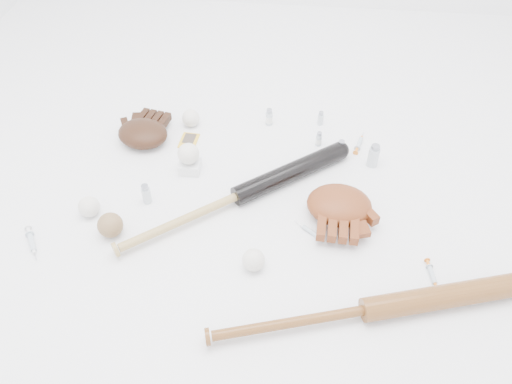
# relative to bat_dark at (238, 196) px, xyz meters

# --- Properties ---
(bat_dark) EXTENTS (0.79, 0.63, 0.07)m
(bat_dark) POSITION_rel_bat_dark_xyz_m (0.00, 0.00, 0.00)
(bat_dark) COLOR black
(bat_dark) RESTS_ON ground
(bat_wood) EXTENTS (0.94, 0.34, 0.07)m
(bat_wood) POSITION_rel_bat_dark_xyz_m (0.42, -0.40, 0.00)
(bat_wood) COLOR brown
(bat_wood) RESTS_ON ground
(glove_dark) EXTENTS (0.27, 0.27, 0.08)m
(glove_dark) POSITION_rel_bat_dark_xyz_m (-0.41, 0.29, 0.01)
(glove_dark) COLOR black
(glove_dark) RESTS_ON ground
(glove_tan) EXTENTS (0.27, 0.27, 0.09)m
(glove_tan) POSITION_rel_bat_dark_xyz_m (0.34, -0.02, 0.01)
(glove_tan) COLOR maroon
(glove_tan) RESTS_ON ground
(trading_card) EXTENTS (0.07, 0.10, 0.01)m
(trading_card) POSITION_rel_bat_dark_xyz_m (-0.24, 0.31, -0.03)
(trading_card) COLOR gold
(trading_card) RESTS_ON ground
(pedestal) EXTENTS (0.08, 0.08, 0.04)m
(pedestal) POSITION_rel_bat_dark_xyz_m (-0.20, 0.14, -0.01)
(pedestal) COLOR white
(pedestal) RESTS_ON ground
(baseball_on_pedestal) EXTENTS (0.08, 0.08, 0.08)m
(baseball_on_pedestal) POSITION_rel_bat_dark_xyz_m (-0.20, 0.14, 0.05)
(baseball_on_pedestal) COLOR silver
(baseball_on_pedestal) RESTS_ON pedestal
(baseball_left) EXTENTS (0.07, 0.07, 0.07)m
(baseball_left) POSITION_rel_bat_dark_xyz_m (-0.49, -0.10, 0.00)
(baseball_left) COLOR silver
(baseball_left) RESTS_ON ground
(baseball_upper) EXTENTS (0.07, 0.07, 0.07)m
(baseball_upper) POSITION_rel_bat_dark_xyz_m (-0.24, 0.41, 0.00)
(baseball_upper) COLOR silver
(baseball_upper) RESTS_ON ground
(baseball_mid) EXTENTS (0.07, 0.07, 0.07)m
(baseball_mid) POSITION_rel_bat_dark_xyz_m (0.08, -0.26, 0.00)
(baseball_mid) COLOR silver
(baseball_mid) RESTS_ON ground
(baseball_aged) EXTENTS (0.08, 0.08, 0.08)m
(baseball_aged) POSITION_rel_bat_dark_xyz_m (-0.39, -0.18, 0.01)
(baseball_aged) COLOR brown
(baseball_aged) RESTS_ON ground
(syringe_0) EXTENTS (0.11, 0.15, 0.02)m
(syringe_0) POSITION_rel_bat_dark_xyz_m (-0.63, -0.25, -0.02)
(syringe_0) COLOR #ADBCC6
(syringe_0) RESTS_ON ground
(syringe_1) EXTENTS (0.12, 0.10, 0.02)m
(syringe_1) POSITION_rel_bat_dark_xyz_m (0.25, -0.11, -0.03)
(syringe_1) COLOR #ADBCC6
(syringe_1) RESTS_ON ground
(syringe_2) EXTENTS (0.06, 0.15, 0.02)m
(syringe_2) POSITION_rel_bat_dark_xyz_m (0.43, 0.35, -0.03)
(syringe_2) COLOR #ADBCC6
(syringe_2) RESTS_ON ground
(syringe_3) EXTENTS (0.04, 0.14, 0.02)m
(syringe_3) POSITION_rel_bat_dark_xyz_m (0.63, -0.24, -0.03)
(syringe_3) COLOR #ADBCC6
(syringe_3) RESTS_ON ground
(vial_0) EXTENTS (0.03, 0.03, 0.07)m
(vial_0) POSITION_rel_bat_dark_xyz_m (0.07, 0.45, 0.00)
(vial_0) COLOR silver
(vial_0) RESTS_ON ground
(vial_1) EXTENTS (0.02, 0.02, 0.06)m
(vial_1) POSITION_rel_bat_dark_xyz_m (0.28, 0.47, -0.00)
(vial_1) COLOR silver
(vial_1) RESTS_ON ground
(vial_2) EXTENTS (0.03, 0.03, 0.07)m
(vial_2) POSITION_rel_bat_dark_xyz_m (0.35, 0.28, 0.00)
(vial_2) COLOR silver
(vial_2) RESTS_ON ground
(vial_3) EXTENTS (0.04, 0.04, 0.09)m
(vial_3) POSITION_rel_bat_dark_xyz_m (0.47, 0.24, 0.01)
(vial_3) COLOR silver
(vial_3) RESTS_ON ground
(vial_4) EXTENTS (0.03, 0.03, 0.08)m
(vial_4) POSITION_rel_bat_dark_xyz_m (-0.31, -0.03, 0.00)
(vial_4) COLOR silver
(vial_4) RESTS_ON ground
(vial_5) EXTENTS (0.02, 0.02, 0.06)m
(vial_5) POSITION_rel_bat_dark_xyz_m (0.27, 0.34, -0.00)
(vial_5) COLOR silver
(vial_5) RESTS_ON ground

